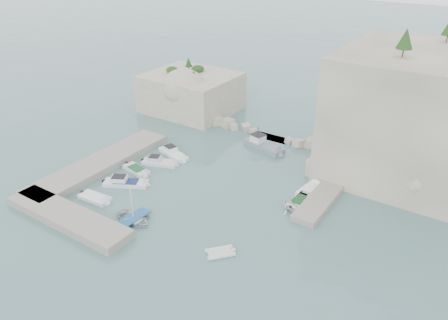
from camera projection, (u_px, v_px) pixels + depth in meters
The scene contains 22 objects.
ground at pixel (198, 198), 56.25m from camera, with size 400.00×400.00×0.00m, color slate.
cliff_east at pixel (438, 118), 58.09m from camera, with size 26.00×22.00×17.00m, color beige.
cliff_terrace at pixel (345, 162), 62.63m from camera, with size 8.00×10.00×2.50m, color beige.
outcrop_west at pixel (191, 93), 82.92m from camera, with size 16.00×14.00×7.00m, color beige.
quay_west at pixel (100, 164), 63.57m from camera, with size 5.00×24.00×1.10m, color #9E9689.
quay_south at pixel (68, 217), 51.64m from camera, with size 18.00×4.00×1.10m, color #9E9689.
ledge_east at pixel (327, 192), 56.86m from camera, with size 3.00×16.00×0.80m, color #9E9689.
breakwater at pixel (272, 134), 72.69m from camera, with size 28.00×3.00×1.40m, color beige.
motorboat_a at pixel (174, 156), 67.12m from camera, with size 6.40×1.90×1.40m, color white, non-canonical shape.
motorboat_b at pixel (160, 164), 64.56m from camera, with size 5.68×1.86×1.40m, color silver, non-canonical shape.
motorboat_c at pixel (137, 172), 62.61m from camera, with size 4.97×1.81×0.70m, color silver, non-canonical shape.
motorboat_d at pixel (126, 185), 59.29m from camera, with size 6.56×1.95×1.40m, color white, non-canonical shape.
motorboat_e at pixel (95, 200), 55.96m from camera, with size 4.70×1.92×0.70m, color white, non-canonical shape.
rowboat at pixel (134, 221), 51.82m from camera, with size 3.42×4.79×0.99m, color silver.
inflatable_dinghy at pixel (220, 254), 46.54m from camera, with size 3.32×1.61×0.44m, color silver, non-canonical shape.
tender_east_a at pixel (291, 210), 53.83m from camera, with size 2.55×2.95×1.55m, color silver.
tender_east_b at pixel (299, 203), 55.34m from camera, with size 4.70×1.60×0.70m, color silver, non-canonical shape.
tender_east_c at pixel (309, 191), 57.93m from camera, with size 5.02×1.62×0.70m, color white, non-canonical shape.
tender_east_d at pixel (323, 176), 61.50m from camera, with size 1.88×5.00×1.93m, color white.
work_boat at pixel (264, 149), 69.17m from camera, with size 7.63×2.25×2.20m, color slate, non-canonical shape.
rowboat_mast at pixel (132, 203), 50.62m from camera, with size 0.10×0.10×4.20m, color white.
vegetation at pixel (414, 40), 57.31m from camera, with size 53.48×13.88×13.40m.
Camera 1 is at (29.02, -37.88, 30.37)m, focal length 35.00 mm.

